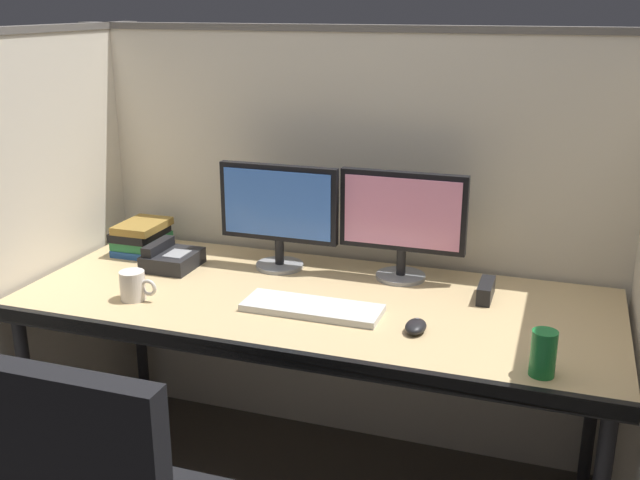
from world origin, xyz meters
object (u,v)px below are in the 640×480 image
(computer_mouse, at_px, (416,326))
(red_stapler, at_px, (486,290))
(book_stack, at_px, (142,237))
(desk_phone, at_px, (171,258))
(soda_can, at_px, (543,353))
(desk, at_px, (314,313))
(coffee_mug, at_px, (133,286))
(keyboard_main, at_px, (312,308))
(monitor_left, at_px, (278,209))
(monitor_right, at_px, (402,218))

(computer_mouse, height_order, red_stapler, red_stapler)
(book_stack, relative_size, desk_phone, 1.15)
(soda_can, relative_size, book_stack, 0.56)
(desk, xyz_separation_m, red_stapler, (0.52, 0.18, 0.08))
(coffee_mug, bearing_deg, computer_mouse, 3.10)
(keyboard_main, xyz_separation_m, coffee_mug, (-0.57, -0.09, 0.04))
(computer_mouse, bearing_deg, monitor_left, 146.49)
(keyboard_main, relative_size, book_stack, 1.97)
(computer_mouse, xyz_separation_m, coffee_mug, (-0.90, -0.05, 0.03))
(desk, bearing_deg, coffee_mug, -160.86)
(desk, xyz_separation_m, soda_can, (0.72, -0.29, 0.11))
(keyboard_main, distance_m, book_stack, 0.87)
(monitor_right, distance_m, red_stapler, 0.37)
(desk_phone, bearing_deg, coffee_mug, -82.43)
(monitor_left, relative_size, computer_mouse, 4.48)
(red_stapler, bearing_deg, book_stack, 177.36)
(coffee_mug, relative_size, red_stapler, 0.84)
(computer_mouse, distance_m, desk_phone, 0.98)
(red_stapler, bearing_deg, desk, -160.79)
(monitor_left, xyz_separation_m, book_stack, (-0.56, -0.00, -0.16))
(monitor_right, relative_size, desk_phone, 2.26)
(monitor_left, relative_size, coffee_mug, 3.41)
(keyboard_main, relative_size, soda_can, 3.52)
(coffee_mug, xyz_separation_m, desk_phone, (-0.04, 0.31, -0.01))
(computer_mouse, distance_m, book_stack, 1.20)
(monitor_left, distance_m, red_stapler, 0.76)
(keyboard_main, height_order, coffee_mug, coffee_mug)
(monitor_right, distance_m, keyboard_main, 0.46)
(coffee_mug, bearing_deg, red_stapler, 19.18)
(book_stack, bearing_deg, desk, -17.25)
(monitor_right, relative_size, soda_can, 3.52)
(monitor_left, relative_size, desk_phone, 2.26)
(red_stapler, bearing_deg, soda_can, -67.41)
(keyboard_main, distance_m, coffee_mug, 0.58)
(coffee_mug, xyz_separation_m, red_stapler, (1.06, 0.37, -0.02))
(keyboard_main, height_order, book_stack, book_stack)
(monitor_left, bearing_deg, keyboard_main, -54.17)
(monitor_left, bearing_deg, red_stapler, -4.66)
(monitor_right, height_order, red_stapler, monitor_right)
(monitor_right, xyz_separation_m, keyboard_main, (-0.19, -0.37, -0.20))
(monitor_right, distance_m, soda_can, 0.77)
(monitor_left, distance_m, monitor_right, 0.44)
(monitor_left, bearing_deg, soda_can, -29.81)
(book_stack, height_order, coffee_mug, book_stack)
(soda_can, height_order, desk_phone, soda_can)
(desk, bearing_deg, red_stapler, 19.21)
(desk, relative_size, book_stack, 8.69)
(book_stack, bearing_deg, soda_can, -19.66)
(book_stack, xyz_separation_m, coffee_mug, (0.23, -0.43, -0.01))
(desk, relative_size, computer_mouse, 19.79)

